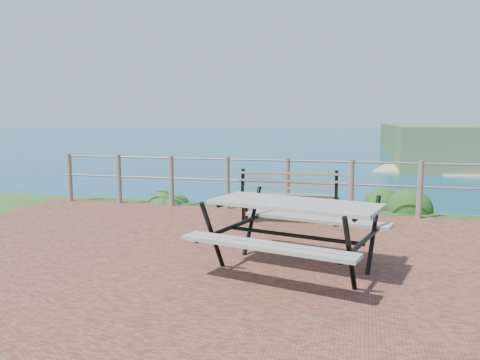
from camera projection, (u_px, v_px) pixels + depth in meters
The scene contains 7 objects.
ground at pixel (240, 267), 5.47m from camera, with size 10.00×7.00×0.12m, color brown.
ocean at pixel (363, 124), 197.04m from camera, with size 1200.00×1200.00×0.00m, color #167284.
safety_railing at pixel (287, 182), 8.61m from camera, with size 9.40×0.10×1.00m.
picnic_table at pixel (294, 229), 5.23m from camera, with size 1.98×1.57×0.78m.
park_bench at pixel (290, 188), 7.68m from camera, with size 1.64×0.54×0.91m.
shrub_lip_west at pixel (166, 202), 9.76m from camera, with size 0.72×0.72×0.44m, color #2B501E.
shrub_lip_east at pixel (397, 209), 9.03m from camera, with size 0.84×0.84×0.61m, color #1F4A16.
Camera 1 is at (1.38, -5.11, 1.70)m, focal length 35.00 mm.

